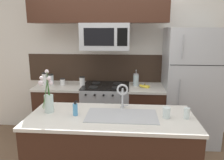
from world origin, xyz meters
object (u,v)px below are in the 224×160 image
Objects in this scene: storage_jar_tall at (45,78)px; storage_jar_short at (63,82)px; storage_jar_squat at (82,81)px; french_press at (136,80)px; spare_glass at (187,113)px; drinking_glass at (167,113)px; microwave at (105,37)px; stove_range at (106,112)px; refrigerator at (191,87)px; banana_bunch at (145,86)px; flower_vase at (48,99)px; storage_jar_medium at (51,79)px; dish_soap_bottle at (75,109)px; sink_faucet at (122,93)px.

storage_jar_tall is 0.32m from storage_jar_short.
french_press reaches higher than storage_jar_squat.
storage_jar_short is 0.95× the size of spare_glass.
drinking_glass is (1.16, -1.25, -0.02)m from storage_jar_squat.
microwave is 6.47× the size of spare_glass.
stove_range is at bearing 127.81° from spare_glass.
french_press is (-0.87, 0.04, 0.09)m from refrigerator.
banana_bunch is at bearing 106.32° from spare_glass.
storage_jar_tall is at bearing 144.41° from drinking_glass.
french_press is at bearing 102.02° from drinking_glass.
stove_range is 8.08× the size of spare_glass.
storage_jar_squat is at bearing 132.90° from drinking_glass.
microwave is 1.64m from drinking_glass.
storage_jar_tall is 2.23m from drinking_glass.
refrigerator is at bearing 33.05° from flower_vase.
storage_jar_tall is at bearing 175.85° from storage_jar_squat.
spare_glass is at bearing -33.86° from storage_jar_medium.
storage_jar_tall is 1.21× the size of dish_soap_bottle.
storage_jar_medium is at bearing -178.24° from french_press.
flower_vase reaches higher than stove_range.
drinking_glass is at bearing -2.74° from flower_vase.
storage_jar_squat is 0.88m from french_press.
refrigerator is 1.75m from storage_jar_squat.
stove_range is at bearing 81.19° from dish_soap_bottle.
microwave is 3.91× the size of banana_bunch.
banana_bunch is 1.15× the size of dish_soap_bottle.
dish_soap_bottle is at bearing -140.43° from refrigerator.
stove_range is 4.88× the size of banana_bunch.
spare_glass is at bearing 0.29° from dish_soap_bottle.
stove_range is at bearing -179.16° from refrigerator.
refrigerator is 1.41m from drinking_glass.
french_press is at bearing 0.87° from storage_jar_tall.
flower_vase is at bearing -146.95° from refrigerator.
storage_jar_squat reaches higher than banana_bunch.
spare_glass is (0.21, -0.00, -0.00)m from drinking_glass.
banana_bunch is at bearing 55.70° from dish_soap_bottle.
flower_vase is (-0.82, -0.15, -0.04)m from sink_faucet.
microwave is 6.82× the size of storage_jar_short.
flower_vase is (-1.14, -1.14, 0.13)m from banana_bunch.
storage_jar_squat is at bearing 137.57° from spare_glass.
flower_vase reaches higher than storage_jar_short.
banana_bunch is 1.46m from dish_soap_bottle.
storage_jar_short is (0.20, -0.00, -0.04)m from storage_jar_medium.
sink_faucet is 0.53m from drinking_glass.
refrigerator is 16.00× the size of spare_glass.
dish_soap_bottle is 0.33m from flower_vase.
stove_range is 3.04× the size of sink_faucet.
storage_jar_tall is 1.55m from dish_soap_bottle.
french_press is 1.41m from spare_glass.
flower_vase is (-0.51, -1.20, 0.60)m from stove_range.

